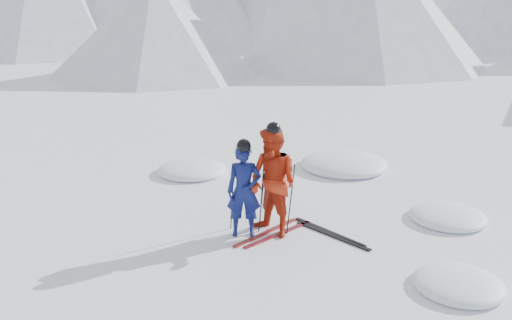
% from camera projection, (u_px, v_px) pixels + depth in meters
% --- Properties ---
extents(ground, '(160.00, 160.00, 0.00)m').
position_uv_depth(ground, '(337.00, 232.00, 10.18)').
color(ground, white).
rests_on(ground, ground).
extents(skier_blue, '(0.74, 0.61, 1.73)m').
position_uv_depth(skier_blue, '(244.00, 191.00, 9.83)').
color(skier_blue, '#0D1653').
rests_on(skier_blue, ground).
extents(skier_red, '(1.22, 1.11, 2.03)m').
position_uv_depth(skier_red, '(273.00, 183.00, 9.82)').
color(skier_red, '#B1260E').
rests_on(skier_red, ground).
extents(pole_blue_left, '(0.12, 0.08, 1.15)m').
position_uv_depth(pole_blue_left, '(232.00, 201.00, 10.15)').
color(pole_blue_left, black).
rests_on(pole_blue_left, ground).
extents(pole_blue_right, '(0.12, 0.07, 1.15)m').
position_uv_depth(pole_blue_right, '(261.00, 203.00, 10.06)').
color(pole_blue_right, black).
rests_on(pole_blue_right, ground).
extents(pole_red_left, '(0.13, 0.10, 1.35)m').
position_uv_depth(pole_red_left, '(262.00, 194.00, 10.24)').
color(pole_red_left, black).
rests_on(pole_red_left, ground).
extents(pole_red_right, '(0.13, 0.09, 1.35)m').
position_uv_depth(pole_red_right, '(291.00, 199.00, 9.95)').
color(pole_red_right, black).
rests_on(pole_red_right, ground).
extents(ski_worn_left, '(0.75, 1.60, 0.03)m').
position_uv_depth(ski_worn_left, '(266.00, 232.00, 10.14)').
color(ski_worn_left, black).
rests_on(ski_worn_left, ground).
extents(ski_worn_right, '(0.85, 1.56, 0.03)m').
position_uv_depth(ski_worn_right, '(279.00, 234.00, 10.07)').
color(ski_worn_right, black).
rests_on(ski_worn_right, ground).
extents(ski_loose_a, '(1.53, 0.91, 0.03)m').
position_uv_depth(ski_loose_a, '(329.00, 232.00, 10.17)').
color(ski_loose_a, black).
rests_on(ski_loose_a, ground).
extents(ski_loose_b, '(1.55, 0.86, 0.03)m').
position_uv_depth(ski_loose_b, '(332.00, 236.00, 10.00)').
color(ski_loose_b, black).
rests_on(ski_loose_b, ground).
extents(snow_lumps, '(7.86, 7.27, 0.49)m').
position_uv_depth(snow_lumps, '(328.00, 185.00, 12.79)').
color(snow_lumps, white).
rests_on(snow_lumps, ground).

